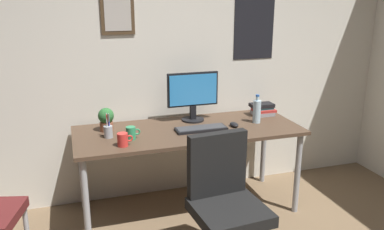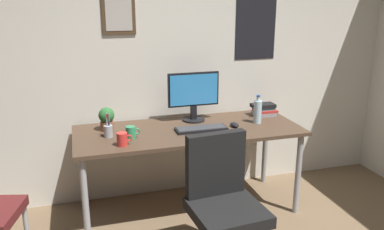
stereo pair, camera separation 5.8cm
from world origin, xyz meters
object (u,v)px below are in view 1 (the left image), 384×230
at_px(coffee_mug_near, 123,140).
at_px(pen_cup, 108,131).
at_px(office_chair, 224,198).
at_px(monitor, 193,94).
at_px(keyboard, 201,129).
at_px(water_bottle, 257,111).
at_px(potted_plant, 106,119).
at_px(book_stack_left, 263,109).
at_px(computer_mouse, 234,125).
at_px(coffee_mug_far, 131,133).

distance_m(coffee_mug_near, pen_cup, 0.24).
bearing_deg(office_chair, monitor, 84.39).
distance_m(monitor, keyboard, 0.36).
distance_m(water_bottle, pen_cup, 1.29).
relative_size(water_bottle, potted_plant, 1.29).
relative_size(office_chair, coffee_mug_near, 8.04).
bearing_deg(coffee_mug_near, monitor, 33.50).
bearing_deg(book_stack_left, office_chair, -127.90).
bearing_deg(water_bottle, computer_mouse, -168.77).
bearing_deg(coffee_mug_near, computer_mouse, 10.45).
xyz_separation_m(coffee_mug_near, pen_cup, (-0.08, 0.22, 0.00)).
relative_size(keyboard, water_bottle, 1.70).
xyz_separation_m(keyboard, book_stack_left, (0.69, 0.25, 0.04)).
xyz_separation_m(monitor, coffee_mug_far, (-0.61, -0.32, -0.19)).
height_order(office_chair, water_bottle, water_bottle).
bearing_deg(computer_mouse, keyboard, -178.91).
distance_m(office_chair, computer_mouse, 0.88).
distance_m(office_chair, keyboard, 0.79).
distance_m(keyboard, computer_mouse, 0.30).
height_order(computer_mouse, potted_plant, potted_plant).
bearing_deg(monitor, keyboard, -93.44).
bearing_deg(potted_plant, keyboard, -16.42).
distance_m(coffee_mug_far, pen_cup, 0.19).
bearing_deg(coffee_mug_near, keyboard, 14.48).
bearing_deg(potted_plant, monitor, 4.53).
xyz_separation_m(keyboard, pen_cup, (-0.76, 0.05, 0.04)).
bearing_deg(water_bottle, coffee_mug_far, -175.21).
xyz_separation_m(monitor, water_bottle, (0.52, -0.23, -0.13)).
xyz_separation_m(keyboard, coffee_mug_near, (-0.67, -0.17, 0.04)).
xyz_separation_m(monitor, book_stack_left, (0.68, -0.03, -0.19)).
height_order(water_bottle, coffee_mug_near, water_bottle).
bearing_deg(computer_mouse, pen_cup, 177.72).
bearing_deg(coffee_mug_near, potted_plant, 101.40).
bearing_deg(coffee_mug_far, book_stack_left, 12.97).
relative_size(keyboard, book_stack_left, 1.92).
relative_size(computer_mouse, water_bottle, 0.44).
bearing_deg(keyboard, coffee_mug_near, -165.52).
bearing_deg(potted_plant, coffee_mug_far, -58.45).
bearing_deg(water_bottle, office_chair, -127.70).
height_order(keyboard, pen_cup, pen_cup).
xyz_separation_m(coffee_mug_far, book_stack_left, (1.28, 0.30, 0.00)).
xyz_separation_m(computer_mouse, water_bottle, (0.23, 0.05, 0.09)).
distance_m(keyboard, coffee_mug_near, 0.69).
relative_size(potted_plant, book_stack_left, 0.87).
xyz_separation_m(potted_plant, pen_cup, (-0.00, -0.17, -0.05)).
distance_m(coffee_mug_far, book_stack_left, 1.32).
distance_m(computer_mouse, coffee_mug_far, 0.89).
distance_m(monitor, coffee_mug_near, 0.85).
bearing_deg(water_bottle, monitor, 155.97).
bearing_deg(office_chair, keyboard, 83.58).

